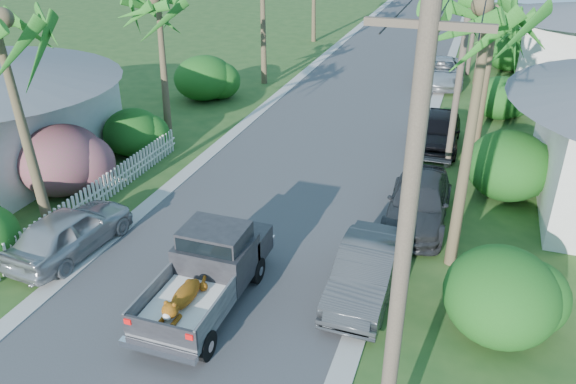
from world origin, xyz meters
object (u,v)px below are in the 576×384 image
at_px(parked_car_rn, 366,272).
at_px(parked_car_ln, 70,231).
at_px(utility_pole_a, 400,279).
at_px(utility_pole_b, 462,56).
at_px(parked_car_rm, 419,202).
at_px(palm_r_b, 497,12).
at_px(pickup_truck, 212,266).
at_px(palm_r_a, 490,8).
at_px(parked_car_rf, 439,131).
at_px(parked_car_rd, 441,72).
at_px(palm_l_b, 156,1).

relative_size(parked_car_rn, parked_car_ln, 1.01).
height_order(utility_pole_a, utility_pole_b, same).
relative_size(parked_car_rm, palm_r_b, 0.68).
distance_m(parked_car_rn, parked_car_rm, 4.66).
distance_m(pickup_truck, palm_r_a, 9.69).
relative_size(parked_car_rf, utility_pole_a, 0.50).
relative_size(parked_car_rn, parked_car_rd, 0.82).
bearing_deg(parked_car_rn, pickup_truck, -158.38).
bearing_deg(parked_car_rd, parked_car_rm, -93.17).
distance_m(parked_car_rn, utility_pole_b, 10.35).
height_order(parked_car_rd, parked_car_ln, parked_car_rd).
bearing_deg(palm_r_b, parked_car_ln, -132.93).
bearing_deg(utility_pole_a, parked_car_ln, 156.22).
bearing_deg(parked_car_rf, palm_l_b, -166.45).
relative_size(parked_car_rf, parked_car_rd, 0.83).
distance_m(parked_car_rf, palm_r_a, 11.34).
bearing_deg(palm_r_b, pickup_truck, -116.14).
bearing_deg(parked_car_rn, parked_car_rm, 80.06).
distance_m(pickup_truck, parked_car_rf, 13.92).
relative_size(parked_car_rd, utility_pole_b, 0.60).
relative_size(parked_car_rd, palm_l_b, 0.73).
bearing_deg(parked_car_rf, palm_r_a, -82.93).
height_order(parked_car_rd, palm_r_a, palm_r_a).
bearing_deg(pickup_truck, parked_car_ln, 173.14).
relative_size(parked_car_rm, palm_r_a, 0.57).
xyz_separation_m(palm_r_b, utility_pole_b, (-1.00, -2.00, -1.35)).
bearing_deg(utility_pole_b, palm_r_b, 63.43).
height_order(parked_car_ln, utility_pole_b, utility_pole_b).
bearing_deg(parked_car_rm, parked_car_rn, -101.22).
bearing_deg(parked_car_rn, utility_pole_b, 81.92).
xyz_separation_m(parked_car_rn, palm_r_b, (2.46, 11.49, 5.23)).
relative_size(parked_car_rn, palm_l_b, 0.59).
xyz_separation_m(parked_car_rm, palm_r_a, (1.30, -2.10, 6.71)).
relative_size(pickup_truck, palm_r_a, 0.59).
relative_size(pickup_truck, parked_car_rm, 1.04).
distance_m(parked_car_rf, parked_car_rd, 10.22).
height_order(palm_r_a, palm_r_b, palm_r_a).
bearing_deg(utility_pole_b, utility_pole_a, -90.00).
height_order(parked_car_rd, palm_r_b, palm_r_b).
distance_m(parked_car_rm, utility_pole_a, 10.83).
relative_size(parked_car_rm, parked_car_rf, 1.10).
bearing_deg(parked_car_rn, palm_l_b, 142.86).
height_order(parked_car_rf, parked_car_ln, parked_car_rf).
bearing_deg(parked_car_rf, parked_car_rd, 93.86).
xyz_separation_m(parked_car_ln, palm_r_a, (11.21, 3.37, 6.68)).
relative_size(parked_car_rf, palm_r_a, 0.51).
bearing_deg(parked_car_rf, pickup_truck, -111.15).
bearing_deg(parked_car_rm, utility_pole_b, 82.40).
distance_m(parked_car_ln, utility_pole_a, 12.11).
xyz_separation_m(parked_car_rd, palm_r_a, (2.18, -19.26, 6.68)).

